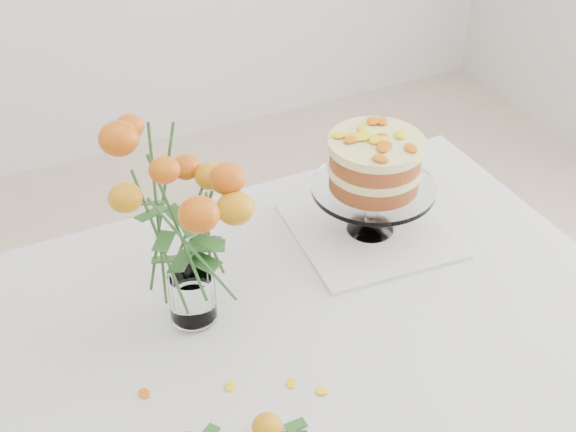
% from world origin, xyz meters
% --- Properties ---
extents(table, '(1.43, 0.93, 0.76)m').
position_xyz_m(table, '(0.00, 0.00, 0.67)').
color(table, tan).
rests_on(table, ground).
extents(napkin, '(0.35, 0.35, 0.01)m').
position_xyz_m(napkin, '(0.33, 0.18, 0.76)').
color(napkin, silver).
rests_on(napkin, table).
extents(cake_stand, '(0.26, 0.26, 0.24)m').
position_xyz_m(cake_stand, '(0.33, 0.18, 0.93)').
color(cake_stand, white).
rests_on(cake_stand, napkin).
extents(rose_vase, '(0.33, 0.33, 0.45)m').
position_xyz_m(rose_vase, '(-0.12, 0.09, 1.02)').
color(rose_vase, white).
rests_on(rose_vase, table).
extents(loose_rose_near, '(0.09, 0.05, 0.04)m').
position_xyz_m(loose_rose_near, '(-0.10, -0.22, 0.78)').
color(loose_rose_near, orange).
rests_on(loose_rose_near, table).
extents(stray_petal_a, '(0.03, 0.02, 0.00)m').
position_xyz_m(stray_petal_a, '(-0.12, -0.10, 0.76)').
color(stray_petal_a, yellow).
rests_on(stray_petal_a, table).
extents(stray_petal_b, '(0.03, 0.02, 0.00)m').
position_xyz_m(stray_petal_b, '(-0.02, -0.14, 0.76)').
color(stray_petal_b, yellow).
rests_on(stray_petal_b, table).
extents(stray_petal_c, '(0.03, 0.02, 0.00)m').
position_xyz_m(stray_petal_c, '(0.02, -0.18, 0.76)').
color(stray_petal_c, yellow).
rests_on(stray_petal_c, table).
extents(stray_petal_d, '(0.03, 0.02, 0.00)m').
position_xyz_m(stray_petal_d, '(-0.26, -0.05, 0.76)').
color(stray_petal_d, yellow).
rests_on(stray_petal_d, table).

